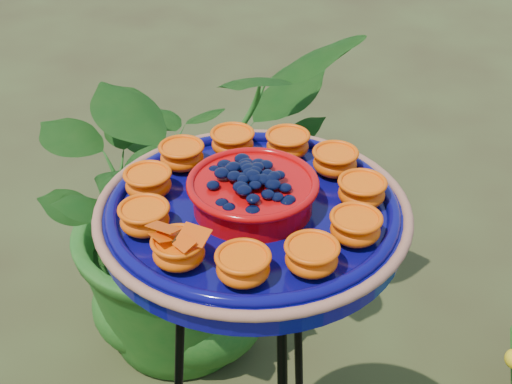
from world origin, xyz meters
TOP-DOWN VIEW (x-y plane):
  - feeder_dish at (-0.03, -0.02)m, footprint 0.62×0.62m
  - shrub_back_left at (-0.51, 0.62)m, footprint 1.12×1.18m

SIDE VIEW (x-z plane):
  - shrub_back_left at x=-0.51m, z-range 0.00..1.02m
  - feeder_dish at x=-0.03m, z-range 0.96..1.08m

